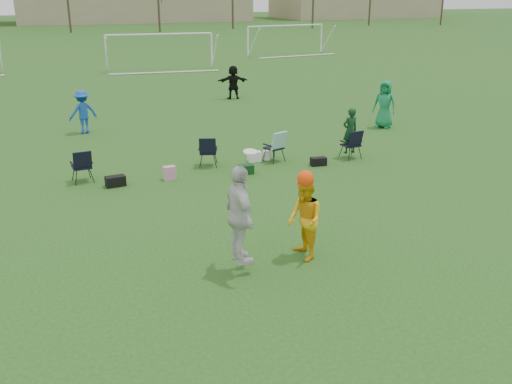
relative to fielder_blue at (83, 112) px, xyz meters
name	(u,v)px	position (x,y,z in m)	size (l,w,h in m)	color
ground	(286,299)	(2.47, -14.42, -0.85)	(260.00, 260.00, 0.00)	#214A17
fielder_blue	(83,112)	(0.00, 0.00, 0.00)	(1.09, 0.63, 1.69)	#174AAF
fielder_green_far	(385,104)	(11.52, -3.16, 0.11)	(0.93, 0.61, 1.90)	#167C48
fielder_black	(233,82)	(7.76, 5.08, 0.00)	(1.57, 0.50, 1.70)	black
center_contest	(271,217)	(2.70, -13.07, 0.23)	(2.07, 1.20, 2.52)	silver
sideline_setup	(252,150)	(4.70, -6.31, -0.33)	(9.26, 1.74, 1.67)	#0E3618
goal_mid	(160,41)	(6.47, 17.58, 1.08)	(7.40, 0.63, 2.46)	white
goal_right	(286,31)	(18.47, 23.58, 1.08)	(7.35, 1.14, 2.46)	white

